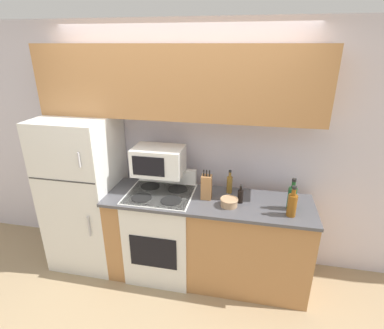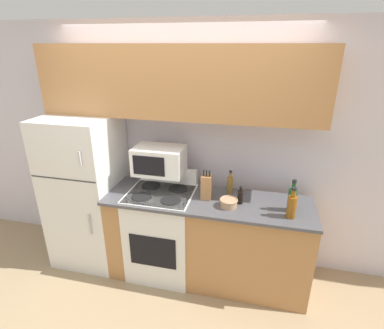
{
  "view_description": "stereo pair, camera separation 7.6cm",
  "coord_description": "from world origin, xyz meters",
  "px_view_note": "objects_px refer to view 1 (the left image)",
  "views": [
    {
      "loc": [
        0.72,
        -2.24,
        2.32
      ],
      "look_at": [
        0.21,
        0.26,
        1.29
      ],
      "focal_mm": 28.0,
      "sensor_mm": 36.0,
      "label": 1
    },
    {
      "loc": [
        0.8,
        -2.22,
        2.32
      ],
      "look_at": [
        0.21,
        0.26,
        1.29
      ],
      "focal_mm": 28.0,
      "sensor_mm": 36.0,
      "label": 2
    }
  ],
  "objects_px": {
    "microwave": "(159,161)",
    "knife_block": "(206,187)",
    "refrigerator": "(85,192)",
    "bottle_whiskey": "(292,204)",
    "bottle_vinegar": "(230,184)",
    "stove": "(162,232)",
    "bottle_soy_sauce": "(240,196)",
    "bottle_wine_green": "(292,197)",
    "bowl": "(229,202)"
  },
  "relations": [
    {
      "from": "stove",
      "to": "bottle_soy_sauce",
      "type": "relative_size",
      "value": 6.14
    },
    {
      "from": "microwave",
      "to": "bottle_soy_sauce",
      "type": "relative_size",
      "value": 2.73
    },
    {
      "from": "knife_block",
      "to": "bottle_vinegar",
      "type": "xyz_separation_m",
      "value": [
        0.2,
        0.17,
        -0.03
      ]
    },
    {
      "from": "knife_block",
      "to": "bottle_vinegar",
      "type": "bearing_deg",
      "value": 39.26
    },
    {
      "from": "refrigerator",
      "to": "bottle_whiskey",
      "type": "height_order",
      "value": "refrigerator"
    },
    {
      "from": "refrigerator",
      "to": "bottle_whiskey",
      "type": "bearing_deg",
      "value": -6.1
    },
    {
      "from": "stove",
      "to": "bottle_whiskey",
      "type": "bearing_deg",
      "value": -7.01
    },
    {
      "from": "refrigerator",
      "to": "bottle_vinegar",
      "type": "height_order",
      "value": "refrigerator"
    },
    {
      "from": "microwave",
      "to": "knife_block",
      "type": "xyz_separation_m",
      "value": [
        0.5,
        -0.1,
        -0.19
      ]
    },
    {
      "from": "refrigerator",
      "to": "microwave",
      "type": "bearing_deg",
      "value": 2.61
    },
    {
      "from": "bottle_whiskey",
      "to": "refrigerator",
      "type": "bearing_deg",
      "value": 173.9
    },
    {
      "from": "microwave",
      "to": "bottle_wine_green",
      "type": "height_order",
      "value": "microwave"
    },
    {
      "from": "stove",
      "to": "refrigerator",
      "type": "bearing_deg",
      "value": 175.17
    },
    {
      "from": "microwave",
      "to": "bottle_whiskey",
      "type": "relative_size",
      "value": 1.75
    },
    {
      "from": "bottle_whiskey",
      "to": "bottle_vinegar",
      "type": "bearing_deg",
      "value": 149.81
    },
    {
      "from": "knife_block",
      "to": "bottle_whiskey",
      "type": "bearing_deg",
      "value": -11.75
    },
    {
      "from": "microwave",
      "to": "knife_block",
      "type": "relative_size",
      "value": 1.64
    },
    {
      "from": "bottle_soy_sauce",
      "to": "bottle_wine_green",
      "type": "relative_size",
      "value": 0.6
    },
    {
      "from": "bowl",
      "to": "microwave",
      "type": "bearing_deg",
      "value": 164.19
    },
    {
      "from": "bottle_whiskey",
      "to": "bottle_wine_green",
      "type": "bearing_deg",
      "value": 85.97
    },
    {
      "from": "refrigerator",
      "to": "knife_block",
      "type": "distance_m",
      "value": 1.36
    },
    {
      "from": "bottle_soy_sauce",
      "to": "bottle_whiskey",
      "type": "height_order",
      "value": "bottle_whiskey"
    },
    {
      "from": "bottle_wine_green",
      "to": "bottle_whiskey",
      "type": "height_order",
      "value": "bottle_wine_green"
    },
    {
      "from": "refrigerator",
      "to": "bottle_whiskey",
      "type": "relative_size",
      "value": 5.91
    },
    {
      "from": "knife_block",
      "to": "bottle_whiskey",
      "type": "height_order",
      "value": "knife_block"
    },
    {
      "from": "stove",
      "to": "bottle_whiskey",
      "type": "relative_size",
      "value": 3.95
    },
    {
      "from": "knife_block",
      "to": "refrigerator",
      "type": "bearing_deg",
      "value": 177.2
    },
    {
      "from": "refrigerator",
      "to": "bottle_wine_green",
      "type": "height_order",
      "value": "refrigerator"
    },
    {
      "from": "bottle_soy_sauce",
      "to": "bowl",
      "type": "bearing_deg",
      "value": -138.59
    },
    {
      "from": "bowl",
      "to": "bottle_whiskey",
      "type": "height_order",
      "value": "bottle_whiskey"
    },
    {
      "from": "bottle_vinegar",
      "to": "bottle_soy_sauce",
      "type": "relative_size",
      "value": 1.33
    },
    {
      "from": "microwave",
      "to": "bottle_wine_green",
      "type": "distance_m",
      "value": 1.3
    },
    {
      "from": "bottle_wine_green",
      "to": "bottle_whiskey",
      "type": "bearing_deg",
      "value": -94.03
    },
    {
      "from": "microwave",
      "to": "bottle_vinegar",
      "type": "height_order",
      "value": "microwave"
    },
    {
      "from": "bowl",
      "to": "refrigerator",
      "type": "bearing_deg",
      "value": 173.87
    },
    {
      "from": "bowl",
      "to": "bottle_soy_sauce",
      "type": "relative_size",
      "value": 0.92
    },
    {
      "from": "bottle_wine_green",
      "to": "bottle_whiskey",
      "type": "distance_m",
      "value": 0.11
    },
    {
      "from": "bottle_vinegar",
      "to": "bottle_whiskey",
      "type": "relative_size",
      "value": 0.86
    },
    {
      "from": "stove",
      "to": "knife_block",
      "type": "height_order",
      "value": "knife_block"
    },
    {
      "from": "bottle_wine_green",
      "to": "stove",
      "type": "bearing_deg",
      "value": 178.28
    },
    {
      "from": "refrigerator",
      "to": "bottle_whiskey",
      "type": "distance_m",
      "value": 2.12
    },
    {
      "from": "bottle_soy_sauce",
      "to": "bottle_wine_green",
      "type": "xyz_separation_m",
      "value": [
        0.45,
        -0.03,
        0.05
      ]
    },
    {
      "from": "stove",
      "to": "bottle_wine_green",
      "type": "height_order",
      "value": "bottle_wine_green"
    },
    {
      "from": "refrigerator",
      "to": "bottle_soy_sauce",
      "type": "bearing_deg",
      "value": -2.85
    },
    {
      "from": "refrigerator",
      "to": "bottle_vinegar",
      "type": "relative_size",
      "value": 6.89
    },
    {
      "from": "refrigerator",
      "to": "bottle_soy_sauce",
      "type": "xyz_separation_m",
      "value": [
        1.66,
        -0.08,
        0.18
      ]
    },
    {
      "from": "bowl",
      "to": "bottle_vinegar",
      "type": "bearing_deg",
      "value": 94.73
    },
    {
      "from": "refrigerator",
      "to": "bowl",
      "type": "relative_size",
      "value": 10.0
    },
    {
      "from": "bottle_soy_sauce",
      "to": "bottle_wine_green",
      "type": "distance_m",
      "value": 0.45
    },
    {
      "from": "microwave",
      "to": "stove",
      "type": "bearing_deg",
      "value": -70.73
    }
  ]
}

